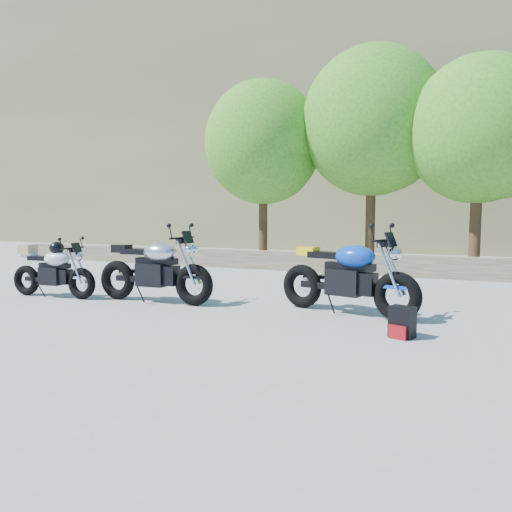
# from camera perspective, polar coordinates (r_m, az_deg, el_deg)

# --- Properties ---
(ground) EXTENTS (90.00, 90.00, 0.00)m
(ground) POSITION_cam_1_polar(r_m,az_deg,el_deg) (7.14, -4.94, -6.54)
(ground) COLOR gray
(ground) RESTS_ON ground
(stone_wall) EXTENTS (22.00, 0.55, 0.50)m
(stone_wall) POSITION_cam_1_polar(r_m,az_deg,el_deg) (12.12, 8.31, -0.79)
(stone_wall) COLOR brown
(stone_wall) RESTS_ON ground
(hillside) EXTENTS (80.00, 30.00, 15.00)m
(hillside) POSITION_cam_1_polar(r_m,az_deg,el_deg) (34.59, 24.94, 14.36)
(hillside) COLOR brown
(hillside) RESTS_ON ground
(tree_decid_left) EXTENTS (3.67, 3.67, 5.62)m
(tree_decid_left) POSITION_cam_1_polar(r_m,az_deg,el_deg) (14.63, 1.19, 13.47)
(tree_decid_left) COLOR #382314
(tree_decid_left) RESTS_ON ground
(tree_decid_mid) EXTENTS (4.08, 4.08, 6.24)m
(tree_decid_mid) POSITION_cam_1_polar(r_m,az_deg,el_deg) (14.08, 14.70, 15.34)
(tree_decid_mid) COLOR #382314
(tree_decid_mid) RESTS_ON ground
(tree_decid_right) EXTENTS (3.54, 3.54, 5.41)m
(tree_decid_right) POSITION_cam_1_polar(r_m,az_deg,el_deg) (13.15, 26.55, 13.40)
(tree_decid_right) COLOR #382314
(tree_decid_right) RESTS_ON ground
(silver_bike) EXTENTS (2.19, 0.69, 1.10)m
(silver_bike) POSITION_cam_1_polar(r_m,az_deg,el_deg) (7.73, -12.53, -1.77)
(silver_bike) COLOR black
(silver_bike) RESTS_ON ground
(white_bike) EXTENTS (1.79, 0.57, 0.99)m
(white_bike) POSITION_cam_1_polar(r_m,az_deg,el_deg) (8.82, -24.09, -1.60)
(white_bike) COLOR black
(white_bike) RESTS_ON ground
(blue_bike) EXTENTS (2.18, 0.81, 1.11)m
(blue_bike) POSITION_cam_1_polar(r_m,az_deg,el_deg) (6.74, 11.35, -2.62)
(blue_bike) COLOR black
(blue_bike) RESTS_ON ground
(backpack) EXTENTS (0.32, 0.30, 0.37)m
(backpack) POSITION_cam_1_polar(r_m,az_deg,el_deg) (5.63, 17.78, -7.93)
(backpack) COLOR black
(backpack) RESTS_ON ground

